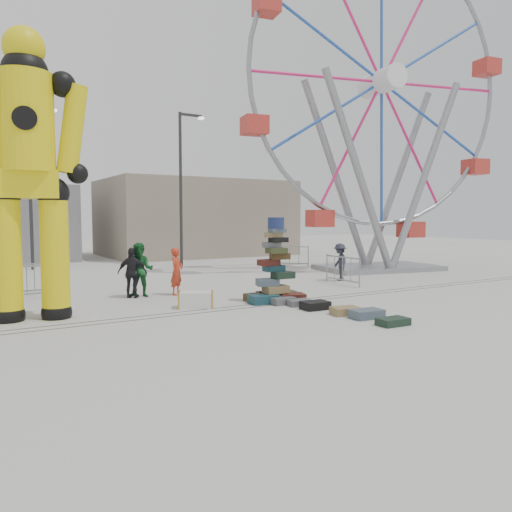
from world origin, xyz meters
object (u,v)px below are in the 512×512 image
pedestrian_black (132,273)px  pedestrian_grey (340,262)px  steamer_trunk (196,300)px  barricade_wheel_front (342,270)px  barricade_dummy_b (9,284)px  crash_test_dummy (28,163)px  barricade_wheel_back (290,256)px  suitcase_tower (275,278)px  lamp_post_left (32,178)px  ferris_wheel (381,107)px  lamp_post_right (182,181)px  pedestrian_green (141,270)px  barricade_dummy_c (34,279)px  pedestrian_red (177,271)px

pedestrian_black → pedestrian_grey: (8.50, -0.15, -0.05)m
steamer_trunk → barricade_wheel_front: barricade_wheel_front is taller
barricade_dummy_b → crash_test_dummy: bearing=-91.2°
crash_test_dummy → steamer_trunk: bearing=2.1°
steamer_trunk → barricade_wheel_back: size_ratio=0.49×
suitcase_tower → barricade_wheel_back: (6.59, 8.55, -0.17)m
lamp_post_left → ferris_wheel: bearing=-31.8°
ferris_wheel → pedestrian_black: size_ratio=9.87×
lamp_post_right → pedestrian_black: size_ratio=4.97×
pedestrian_green → pedestrian_grey: bearing=29.9°
crash_test_dummy → barricade_dummy_c: 5.35m
lamp_post_right → steamer_trunk: size_ratio=8.19×
crash_test_dummy → lamp_post_left: bearing=92.8°
pedestrian_black → barricade_wheel_front: bearing=-155.1°
lamp_post_left → barricade_wheel_back: 13.30m
steamer_trunk → barricade_dummy_c: bearing=153.9°
ferris_wheel → pedestrian_grey: size_ratio=10.46×
pedestrian_black → pedestrian_grey: size_ratio=1.06×
steamer_trunk → pedestrian_black: 2.88m
barricade_dummy_c → pedestrian_red: (4.06, -2.24, 0.23)m
barricade_dummy_c → pedestrian_green: 3.56m
lamp_post_right → barricade_dummy_b: 12.44m
pedestrian_black → crash_test_dummy: bearing=65.2°
lamp_post_left → barricade_dummy_b: lamp_post_left is taller
steamer_trunk → pedestrian_grey: size_ratio=0.64×
steamer_trunk → pedestrian_green: 2.86m
lamp_post_right → ferris_wheel: 10.59m
lamp_post_left → suitcase_tower: bearing=-70.4°
lamp_post_left → ferris_wheel: (14.32, -8.88, 3.35)m
barricade_wheel_back → pedestrian_black: pedestrian_black is taller
barricade_dummy_b → pedestrian_green: pedestrian_green is taller
lamp_post_right → barricade_dummy_c: lamp_post_right is taller
pedestrian_grey → barricade_dummy_c: bearing=-80.7°
lamp_post_right → barricade_wheel_back: lamp_post_right is taller
barricade_wheel_back → pedestrian_black: bearing=-98.0°
suitcase_tower → barricade_wheel_back: 10.80m
steamer_trunk → barricade_dummy_c: 5.97m
lamp_post_left → pedestrian_green: size_ratio=4.57×
lamp_post_left → pedestrian_black: 11.66m
ferris_wheel → steamer_trunk: (-11.88, -4.73, -7.60)m
ferris_wheel → steamer_trunk: 14.88m
ferris_wheel → barricade_wheel_front: 9.40m
suitcase_tower → steamer_trunk: size_ratio=2.63×
suitcase_tower → steamer_trunk: (-2.50, 0.29, -0.49)m
ferris_wheel → steamer_trunk: bearing=-147.9°
barricade_dummy_b → pedestrian_black: pedestrian_black is taller
ferris_wheel → suitcase_tower: bearing=-141.5°
lamp_post_left → barricade_dummy_c: 9.77m
barricade_dummy_b → barricade_wheel_front: bearing=-17.2°
ferris_wheel → pedestrian_green: (-12.59, -2.03, -6.95)m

